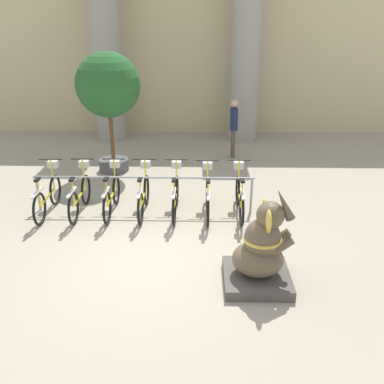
{
  "coord_description": "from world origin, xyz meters",
  "views": [
    {
      "loc": [
        0.79,
        -6.17,
        3.82
      ],
      "look_at": [
        0.65,
        0.6,
        1.0
      ],
      "focal_mm": 40.0,
      "sensor_mm": 36.0,
      "label": 1
    }
  ],
  "objects_px": {
    "elephant_statue": "(261,252)",
    "potted_tree": "(108,89)",
    "bicycle_6": "(240,196)",
    "bicycle_0": "(48,195)",
    "bicycle_4": "(176,195)",
    "bicycle_2": "(112,194)",
    "bicycle_1": "(80,195)",
    "bicycle_3": "(144,195)",
    "person_pedestrian": "(234,123)",
    "bicycle_5": "(208,196)"
  },
  "relations": [
    {
      "from": "potted_tree",
      "to": "bicycle_2",
      "type": "bearing_deg",
      "value": -79.72
    },
    {
      "from": "bicycle_2",
      "to": "bicycle_6",
      "type": "xyz_separation_m",
      "value": [
        2.62,
        -0.03,
        0.0
      ]
    },
    {
      "from": "person_pedestrian",
      "to": "potted_tree",
      "type": "xyz_separation_m",
      "value": [
        -3.21,
        -1.21,
        1.14
      ]
    },
    {
      "from": "bicycle_0",
      "to": "bicycle_3",
      "type": "height_order",
      "value": "same"
    },
    {
      "from": "bicycle_5",
      "to": "bicycle_6",
      "type": "height_order",
      "value": "same"
    },
    {
      "from": "elephant_statue",
      "to": "potted_tree",
      "type": "relative_size",
      "value": 0.52
    },
    {
      "from": "bicycle_6",
      "to": "potted_tree",
      "type": "distance_m",
      "value": 4.4
    },
    {
      "from": "potted_tree",
      "to": "bicycle_3",
      "type": "bearing_deg",
      "value": -66.64
    },
    {
      "from": "bicycle_1",
      "to": "bicycle_3",
      "type": "distance_m",
      "value": 1.31
    },
    {
      "from": "bicycle_1",
      "to": "bicycle_4",
      "type": "height_order",
      "value": "same"
    },
    {
      "from": "bicycle_0",
      "to": "bicycle_3",
      "type": "bearing_deg",
      "value": 1.2
    },
    {
      "from": "bicycle_4",
      "to": "bicycle_3",
      "type": "bearing_deg",
      "value": 179.76
    },
    {
      "from": "bicycle_5",
      "to": "elephant_statue",
      "type": "xyz_separation_m",
      "value": [
        0.77,
        -2.4,
        0.13
      ]
    },
    {
      "from": "bicycle_2",
      "to": "potted_tree",
      "type": "bearing_deg",
      "value": 100.28
    },
    {
      "from": "bicycle_4",
      "to": "elephant_statue",
      "type": "relative_size",
      "value": 1.03
    },
    {
      "from": "bicycle_3",
      "to": "bicycle_4",
      "type": "xyz_separation_m",
      "value": [
        0.65,
        -0.0,
        0.0
      ]
    },
    {
      "from": "bicycle_4",
      "to": "bicycle_6",
      "type": "xyz_separation_m",
      "value": [
        1.31,
        -0.01,
        0.0
      ]
    },
    {
      "from": "bicycle_6",
      "to": "potted_tree",
      "type": "xyz_separation_m",
      "value": [
        -3.09,
        2.62,
        1.73
      ]
    },
    {
      "from": "bicycle_0",
      "to": "bicycle_3",
      "type": "distance_m",
      "value": 1.96
    },
    {
      "from": "bicycle_0",
      "to": "bicycle_2",
      "type": "relative_size",
      "value": 1.0
    },
    {
      "from": "bicycle_1",
      "to": "bicycle_6",
      "type": "bearing_deg",
      "value": -0.17
    },
    {
      "from": "bicycle_6",
      "to": "elephant_statue",
      "type": "distance_m",
      "value": 2.45
    },
    {
      "from": "bicycle_0",
      "to": "bicycle_2",
      "type": "distance_m",
      "value": 1.31
    },
    {
      "from": "elephant_statue",
      "to": "bicycle_6",
      "type": "bearing_deg",
      "value": 92.6
    },
    {
      "from": "bicycle_2",
      "to": "bicycle_5",
      "type": "bearing_deg",
      "value": -1.88
    },
    {
      "from": "person_pedestrian",
      "to": "elephant_statue",
      "type": "bearing_deg",
      "value": -90.09
    },
    {
      "from": "bicycle_2",
      "to": "potted_tree",
      "type": "xyz_separation_m",
      "value": [
        -0.47,
        2.59,
        1.73
      ]
    },
    {
      "from": "bicycle_0",
      "to": "elephant_statue",
      "type": "distance_m",
      "value": 4.71
    },
    {
      "from": "person_pedestrian",
      "to": "potted_tree",
      "type": "distance_m",
      "value": 3.61
    },
    {
      "from": "elephant_statue",
      "to": "person_pedestrian",
      "type": "relative_size",
      "value": 0.96
    },
    {
      "from": "bicycle_3",
      "to": "bicycle_1",
      "type": "bearing_deg",
      "value": -179.72
    },
    {
      "from": "bicycle_1",
      "to": "bicycle_2",
      "type": "height_order",
      "value": "same"
    },
    {
      "from": "bicycle_4",
      "to": "potted_tree",
      "type": "distance_m",
      "value": 3.6
    },
    {
      "from": "bicycle_5",
      "to": "person_pedestrian",
      "type": "height_order",
      "value": "person_pedestrian"
    },
    {
      "from": "bicycle_4",
      "to": "potted_tree",
      "type": "height_order",
      "value": "potted_tree"
    },
    {
      "from": "bicycle_1",
      "to": "bicycle_6",
      "type": "xyz_separation_m",
      "value": [
        3.27,
        -0.01,
        0.0
      ]
    },
    {
      "from": "bicycle_4",
      "to": "bicycle_0",
      "type": "bearing_deg",
      "value": -179.16
    },
    {
      "from": "bicycle_0",
      "to": "bicycle_4",
      "type": "relative_size",
      "value": 1.0
    },
    {
      "from": "bicycle_4",
      "to": "elephant_statue",
      "type": "distance_m",
      "value": 2.84
    },
    {
      "from": "bicycle_1",
      "to": "bicycle_3",
      "type": "height_order",
      "value": "same"
    },
    {
      "from": "bicycle_3",
      "to": "person_pedestrian",
      "type": "distance_m",
      "value": 4.38
    },
    {
      "from": "bicycle_5",
      "to": "elephant_statue",
      "type": "height_order",
      "value": "elephant_statue"
    },
    {
      "from": "bicycle_5",
      "to": "bicycle_1",
      "type": "bearing_deg",
      "value": 178.96
    },
    {
      "from": "bicycle_2",
      "to": "person_pedestrian",
      "type": "xyz_separation_m",
      "value": [
        2.74,
        3.8,
        0.59
      ]
    },
    {
      "from": "bicycle_0",
      "to": "person_pedestrian",
      "type": "xyz_separation_m",
      "value": [
        4.05,
        3.85,
        0.59
      ]
    },
    {
      "from": "bicycle_3",
      "to": "potted_tree",
      "type": "bearing_deg",
      "value": 113.36
    },
    {
      "from": "bicycle_5",
      "to": "person_pedestrian",
      "type": "distance_m",
      "value": 3.98
    },
    {
      "from": "potted_tree",
      "to": "bicycle_5",
      "type": "bearing_deg",
      "value": -47.52
    },
    {
      "from": "bicycle_3",
      "to": "person_pedestrian",
      "type": "relative_size",
      "value": 0.98
    },
    {
      "from": "bicycle_2",
      "to": "person_pedestrian",
      "type": "distance_m",
      "value": 4.72
    }
  ]
}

